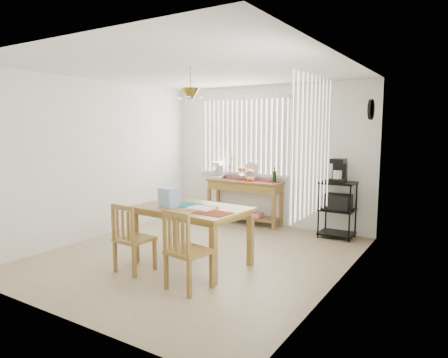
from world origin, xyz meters
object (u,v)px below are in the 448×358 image
Objects in this scene: cart_items at (339,171)px; chair_left at (132,239)px; wire_cart at (338,204)px; dining_table at (192,213)px; sideboard at (245,191)px; chair_right at (186,251)px.

chair_left is (-1.72, -2.99, -0.68)m from cart_items.
wire_cart is 0.62× the size of dining_table.
cart_items reaches higher than chair_left.
chair_left is at bearing -120.04° from wire_cart.
wire_cart reaches higher than sideboard.
sideboard is 3.26m from chair_right.
sideboard is 1.58× the size of wire_cart.
chair_right is (0.93, -0.09, 0.02)m from chair_left.
cart_items is at bearing 90.00° from wire_cart.
chair_right is at bearing -5.72° from chair_left.
chair_left is 0.93m from chair_right.
sideboard is at bearing 179.27° from cart_items.
cart_items is (-0.00, 0.01, 0.55)m from wire_cart.
cart_items reaches higher than sideboard.
cart_items is 0.26× the size of dining_table.
wire_cart is 1.06× the size of chair_left.
chair_left is at bearing -88.94° from sideboard.
chair_right is (0.98, -3.10, -0.17)m from sideboard.
cart_items is 2.69m from dining_table.
sideboard is 1.60× the size of chair_right.
wire_cart reaches higher than chair_right.
dining_table is (0.51, -2.36, 0.07)m from sideboard.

